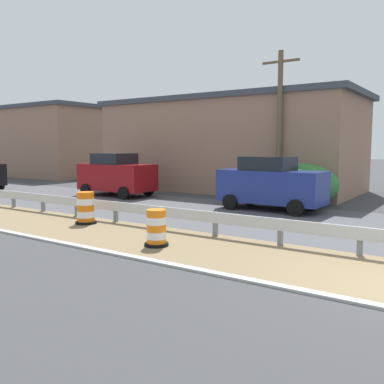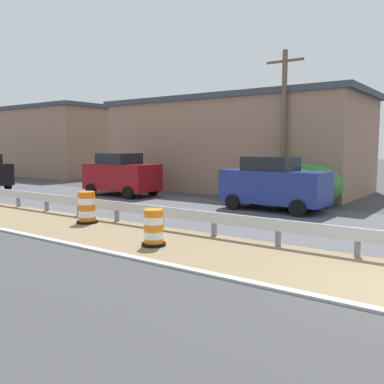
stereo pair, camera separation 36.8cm
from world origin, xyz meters
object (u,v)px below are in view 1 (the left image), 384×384
object	(u,v)px
car_mid_far_lane	(271,184)
utility_pole_near	(279,124)
traffic_barrel_nearest	(156,230)
traffic_barrel_close	(86,209)
car_distant_a	(117,175)

from	to	relation	value
car_mid_far_lane	utility_pole_near	bearing A→B (deg)	108.93
traffic_barrel_nearest	car_mid_far_lane	distance (m)	7.49
traffic_barrel_nearest	utility_pole_near	xyz separation A→B (m)	(10.37, 0.95, 3.23)
traffic_barrel_close	traffic_barrel_nearest	bearing A→B (deg)	-105.84
traffic_barrel_close	car_distant_a	xyz separation A→B (m)	(6.35, 4.77, 0.63)
traffic_barrel_close	car_mid_far_lane	xyz separation A→B (m)	(6.33, -3.94, 0.61)
traffic_barrel_nearest	utility_pole_near	distance (m)	10.91
traffic_barrel_nearest	car_mid_far_lane	bearing A→B (deg)	0.39
traffic_barrel_close	car_mid_far_lane	distance (m)	7.48
utility_pole_near	traffic_barrel_nearest	bearing A→B (deg)	-174.79
traffic_barrel_nearest	traffic_barrel_close	xyz separation A→B (m)	(1.13, 3.99, 0.05)
car_mid_far_lane	utility_pole_near	distance (m)	3.98
traffic_barrel_nearest	car_mid_far_lane	size ratio (longest dim) A/B	0.22
utility_pole_near	traffic_barrel_close	bearing A→B (deg)	161.76
car_mid_far_lane	utility_pole_near	xyz separation A→B (m)	(2.91, 0.89, 2.57)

